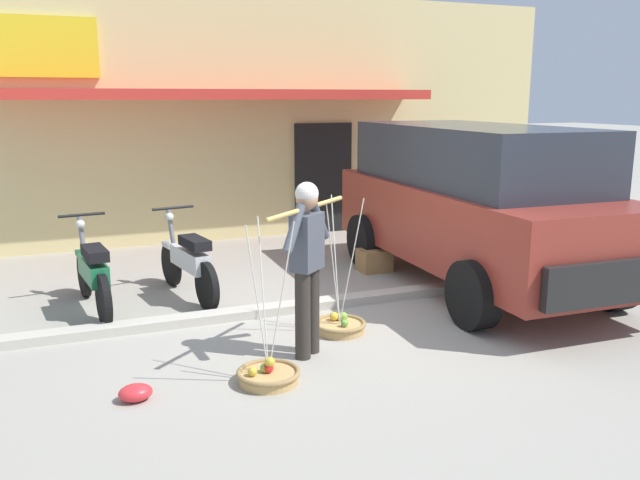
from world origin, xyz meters
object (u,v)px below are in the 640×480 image
(parked_truck, at_px, (475,201))
(plastic_litter_bag, at_px, (135,393))
(fruit_basket_left_side, at_px, (340,325))
(motorcycle_nearest_shop, at_px, (93,273))
(motorcycle_second_in_row, at_px, (188,262))
(fruit_vendor, at_px, (307,258))
(fruit_basket_right_side, at_px, (268,374))
(wooden_crate, at_px, (374,260))

(parked_truck, bearing_deg, plastic_litter_bag, -157.54)
(fruit_basket_left_side, height_order, plastic_litter_bag, fruit_basket_left_side)
(motorcycle_nearest_shop, xyz_separation_m, motorcycle_second_in_row, (1.13, 0.11, 0.00))
(fruit_vendor, height_order, motorcycle_second_in_row, fruit_vendor)
(fruit_basket_left_side, distance_m, motorcycle_nearest_shop, 2.96)
(fruit_basket_left_side, distance_m, motorcycle_second_in_row, 2.25)
(fruit_basket_left_side, height_order, parked_truck, parked_truck)
(motorcycle_nearest_shop, bearing_deg, fruit_basket_left_side, -35.73)
(fruit_basket_right_side, bearing_deg, motorcycle_second_in_row, 93.46)
(fruit_vendor, distance_m, fruit_basket_left_side, 1.15)
(motorcycle_second_in_row, relative_size, plastic_litter_bag, 6.45)
(motorcycle_nearest_shop, bearing_deg, parked_truck, -8.14)
(fruit_vendor, relative_size, motorcycle_second_in_row, 0.94)
(fruit_basket_left_side, height_order, motorcycle_nearest_shop, fruit_basket_left_side)
(fruit_basket_right_side, bearing_deg, fruit_basket_left_side, 40.63)
(parked_truck, relative_size, wooden_crate, 11.06)
(fruit_basket_right_side, xyz_separation_m, motorcycle_nearest_shop, (-1.30, 2.65, 0.37))
(fruit_basket_right_side, relative_size, motorcycle_nearest_shop, 0.80)
(motorcycle_second_in_row, bearing_deg, fruit_basket_right_side, -86.54)
(fruit_vendor, bearing_deg, parked_truck, 27.24)
(motorcycle_second_in_row, bearing_deg, fruit_basket_left_side, -55.50)
(fruit_vendor, distance_m, motorcycle_nearest_shop, 2.91)
(fruit_basket_left_side, relative_size, fruit_basket_right_side, 1.00)
(wooden_crate, bearing_deg, fruit_vendor, -127.85)
(motorcycle_second_in_row, height_order, parked_truck, parked_truck)
(fruit_basket_right_side, bearing_deg, wooden_crate, 50.06)
(fruit_basket_right_side, bearing_deg, fruit_vendor, 40.46)
(fruit_basket_right_side, bearing_deg, motorcycle_nearest_shop, 116.11)
(plastic_litter_bag, bearing_deg, motorcycle_nearest_shop, 93.83)
(parked_truck, distance_m, plastic_litter_bag, 5.08)
(fruit_basket_left_side, bearing_deg, motorcycle_second_in_row, 124.50)
(motorcycle_nearest_shop, height_order, motorcycle_second_in_row, same)
(motorcycle_second_in_row, bearing_deg, plastic_litter_bag, -109.64)
(fruit_basket_right_side, xyz_separation_m, parked_truck, (3.47, 1.97, 1.05))
(parked_truck, bearing_deg, fruit_basket_right_side, -150.41)
(fruit_basket_left_side, distance_m, plastic_litter_bag, 2.38)
(motorcycle_nearest_shop, xyz_separation_m, plastic_litter_bag, (0.17, -2.58, -0.38))
(motorcycle_nearest_shop, bearing_deg, fruit_basket_right_side, -63.89)
(fruit_vendor, distance_m, wooden_crate, 3.37)
(wooden_crate, bearing_deg, fruit_basket_right_side, -129.94)
(parked_truck, height_order, plastic_litter_bag, parked_truck)
(fruit_vendor, xyz_separation_m, fruit_basket_left_side, (0.54, 0.47, -0.90))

